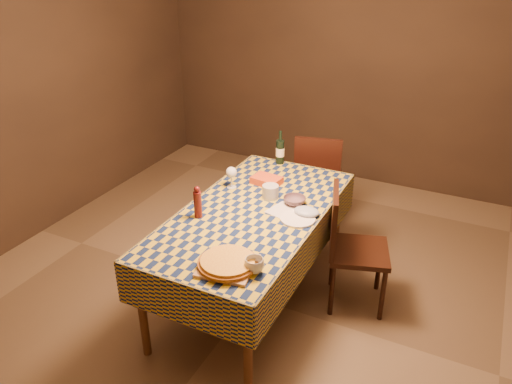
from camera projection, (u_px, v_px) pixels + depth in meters
room at (253, 134)px, 3.26m from camera, size 5.00×5.10×2.70m
dining_table at (253, 221)px, 3.56m from camera, size 0.94×1.84×0.77m
cutting_board at (228, 266)px, 2.92m from camera, size 0.36×0.36×0.02m
pizza at (228, 262)px, 2.91m from camera, size 0.40×0.40×0.04m
pepper_mill at (198, 203)px, 3.41m from camera, size 0.07×0.07×0.23m
bowl at (295, 201)px, 3.61m from camera, size 0.19×0.19×0.05m
wine_glass at (231, 173)px, 3.80m from camera, size 0.09×0.09×0.17m
wine_bottle at (280, 151)px, 4.23m from camera, size 0.09×0.09×0.29m
deli_tub at (270, 192)px, 3.68m from camera, size 0.16×0.16×0.10m
takeout_container at (267, 180)px, 3.91m from camera, size 0.24×0.18×0.06m
white_plate at (298, 219)px, 3.41m from camera, size 0.27×0.27×0.01m
tumbler at (254, 265)px, 2.86m from camera, size 0.12×0.12×0.09m
flour_patch at (288, 213)px, 3.50m from camera, size 0.32×0.27×0.00m
flour_bag at (307, 212)px, 3.46m from camera, size 0.21×0.17×0.05m
chair_far at (318, 175)px, 4.64m from camera, size 0.51×0.51×0.93m
chair_right at (348, 242)px, 3.62m from camera, size 0.53×0.53×0.93m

